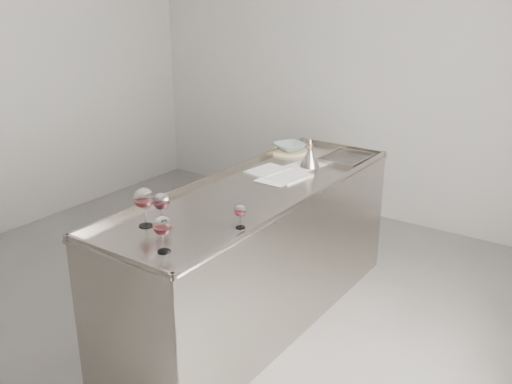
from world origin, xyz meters
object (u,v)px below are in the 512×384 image
Objects in this scene: wine_glass_right at (163,226)px; wine_funnel at (310,158)px; notebook at (278,174)px; wine_glass_left at (161,202)px; counter at (257,255)px; wine_glass_small at (240,211)px; wine_glass_middle at (144,199)px; ceramic_bowl at (290,147)px.

wine_funnel reaches higher than wine_glass_right.
wine_glass_left is at bearing -84.47° from notebook.
counter is 0.58m from notebook.
wine_glass_right reaches higher than wine_glass_left.
wine_funnel is (0.09, 0.28, 0.06)m from notebook.
wine_glass_small is (0.38, 0.21, -0.04)m from wine_glass_left.
wine_glass_middle is 1.16× the size of wine_glass_right.
wine_glass_small is at bearing -68.57° from ceramic_bowl.
ceramic_bowl is (-0.17, 1.61, -0.08)m from wine_glass_left.
wine_glass_middle is (-0.06, -0.07, 0.03)m from wine_glass_left.
wine_glass_right is at bearing -82.02° from counter.
wine_glass_left is 0.83× the size of wine_glass_middle.
wine_glass_right is (0.24, -0.24, 0.00)m from wine_glass_left.
wine_funnel is (0.14, 1.38, -0.07)m from wine_glass_left.
notebook is 1.95× the size of ceramic_bowl.
wine_glass_left is 0.87× the size of wine_funnel.
wine_glass_right is 0.47m from wine_glass_small.
wine_glass_middle is 1.46m from wine_funnel.
counter is 13.12× the size of wine_glass_left.
counter reaches higher than notebook.
wine_glass_small is at bearing -63.71° from counter.
ceramic_bowl is (-0.55, 1.40, -0.05)m from wine_glass_small.
wine_glass_middle reaches higher than counter.
wine_glass_right is 0.44× the size of notebook.
wine_glass_middle is 1.18m from notebook.
wine_funnel is (0.04, 0.61, 0.53)m from counter.
ceramic_bowl is at bearing 108.04° from counter.
wine_glass_left reaches higher than counter.
counter is at bearing -93.58° from wine_funnel.
wine_glass_right is at bearing -86.35° from wine_funnel.
wine_glass_small reaches higher than notebook.
ceramic_bowl is (-0.11, 1.68, -0.11)m from wine_glass_middle.
wine_glass_small reaches higher than counter.
wine_glass_small is (0.27, -0.56, 0.56)m from counter.
wine_funnel is at bearing 93.65° from wine_glass_right.
wine_glass_left is (-0.10, -0.77, 0.60)m from counter.
wine_glass_right reaches higher than notebook.
wine_glass_left is 0.43m from wine_glass_small.
counter is at bearing 97.98° from wine_glass_right.
wine_glass_middle is at bearing -87.24° from notebook.
wine_glass_middle is 0.99× the size of ceramic_bowl.
wine_funnel reaches higher than ceramic_bowl.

